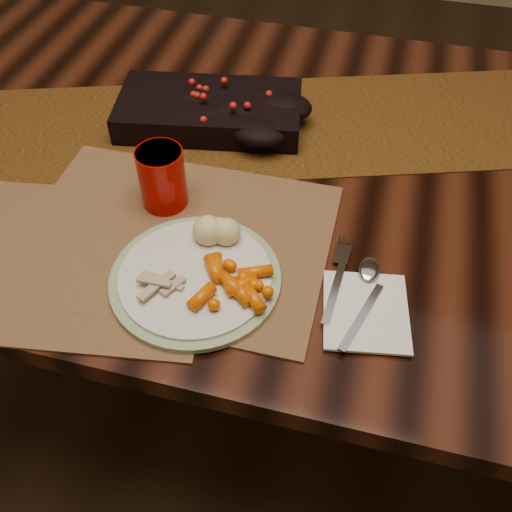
% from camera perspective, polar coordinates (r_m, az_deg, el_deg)
% --- Properties ---
extents(floor, '(5.00, 5.00, 0.00)m').
position_cam_1_polar(floor, '(1.64, 1.52, -10.93)').
color(floor, black).
rests_on(floor, ground).
extents(dining_table, '(1.80, 1.00, 0.75)m').
position_cam_1_polar(dining_table, '(1.34, 1.84, -2.67)').
color(dining_table, black).
rests_on(dining_table, floor).
extents(table_runner, '(1.62, 0.82, 0.00)m').
position_cam_1_polar(table_runner, '(1.14, 0.72, 12.87)').
color(table_runner, '#51320E').
rests_on(table_runner, dining_table).
extents(centerpiece, '(0.37, 0.24, 0.07)m').
position_cam_1_polar(centerpiece, '(1.13, -4.69, 14.66)').
color(centerpiece, black).
rests_on(centerpiece, table_runner).
extents(placemat_main, '(0.49, 0.36, 0.00)m').
position_cam_1_polar(placemat_main, '(0.92, -8.11, 1.96)').
color(placemat_main, brown).
rests_on(placemat_main, dining_table).
extents(placemat_second, '(0.49, 0.39, 0.00)m').
position_cam_1_polar(placemat_second, '(0.93, -18.28, -0.31)').
color(placemat_second, brown).
rests_on(placemat_second, dining_table).
extents(dinner_plate, '(0.29, 0.29, 0.01)m').
position_cam_1_polar(dinner_plate, '(0.85, -6.09, -2.17)').
color(dinner_plate, silver).
rests_on(dinner_plate, placemat_main).
extents(baby_carrots, '(0.12, 0.10, 0.02)m').
position_cam_1_polar(baby_carrots, '(0.82, -2.74, -2.50)').
color(baby_carrots, '#D85300').
rests_on(baby_carrots, dinner_plate).
extents(mashed_potatoes, '(0.09, 0.08, 0.05)m').
position_cam_1_polar(mashed_potatoes, '(0.88, -3.73, 3.15)').
color(mashed_potatoes, '#DCC774').
rests_on(mashed_potatoes, dinner_plate).
extents(turkey_shreds, '(0.10, 0.09, 0.02)m').
position_cam_1_polar(turkey_shreds, '(0.83, -9.39, -2.71)').
color(turkey_shreds, beige).
rests_on(turkey_shreds, dinner_plate).
extents(napkin, '(0.14, 0.16, 0.00)m').
position_cam_1_polar(napkin, '(0.83, 10.93, -5.44)').
color(napkin, white).
rests_on(napkin, placemat_main).
extents(fork, '(0.03, 0.15, 0.00)m').
position_cam_1_polar(fork, '(0.85, 8.03, -2.59)').
color(fork, silver).
rests_on(fork, napkin).
extents(spoon, '(0.08, 0.17, 0.00)m').
position_cam_1_polar(spoon, '(0.83, 10.74, -4.47)').
color(spoon, silver).
rests_on(spoon, napkin).
extents(red_cup, '(0.10, 0.10, 0.10)m').
position_cam_1_polar(red_cup, '(0.95, -9.37, 7.73)').
color(red_cup, '#A70500').
rests_on(red_cup, placemat_main).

